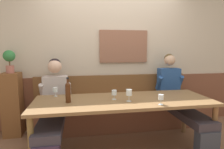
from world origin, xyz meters
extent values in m
cube|color=#C5B29C|center=(0.00, 1.09, 1.40)|extent=(6.80, 0.08, 2.80)
cube|color=brown|center=(0.21, 1.03, 1.46)|extent=(0.87, 0.04, 0.57)
cube|color=brown|center=(0.00, 1.04, 0.46)|extent=(6.80, 0.03, 0.92)
cube|color=brown|center=(0.00, 0.81, 0.22)|extent=(2.74, 0.42, 0.44)
cube|color=brown|center=(0.00, 0.81, 0.47)|extent=(2.68, 0.39, 0.05)
cube|color=brown|center=(0.00, 1.00, 0.71)|extent=(2.74, 0.04, 0.45)
cube|color=brown|center=(0.00, 0.12, 0.71)|extent=(2.44, 0.86, 0.04)
cylinder|color=brown|center=(-1.15, -0.25, 0.34)|extent=(0.07, 0.07, 0.69)
cylinder|color=brown|center=(1.15, -0.25, 0.34)|extent=(0.07, 0.07, 0.69)
cylinder|color=brown|center=(-1.15, 0.48, 0.34)|extent=(0.07, 0.07, 0.69)
cylinder|color=brown|center=(1.15, 0.48, 0.34)|extent=(0.07, 0.07, 0.69)
cube|color=#353039|center=(-0.98, 0.20, 0.43)|extent=(0.33, 1.13, 0.11)
cube|color=#B7A8A4|center=(-0.98, 0.81, 0.73)|extent=(0.39, 0.22, 0.48)
sphere|color=#DAAA90|center=(-0.98, 0.80, 1.13)|extent=(0.22, 0.22, 0.22)
sphere|color=black|center=(-0.98, 0.83, 1.16)|extent=(0.20, 0.20, 0.20)
cylinder|color=#B7A8A4|center=(-1.19, 0.77, 0.75)|extent=(0.08, 0.20, 0.27)
cylinder|color=#B7A8A4|center=(-0.77, 0.77, 0.75)|extent=(0.08, 0.20, 0.27)
cube|color=#313540|center=(1.00, -0.32, 0.19)|extent=(0.28, 0.14, 0.38)
cube|color=#322C32|center=(1.00, 0.20, 0.43)|extent=(0.31, 1.14, 0.11)
cube|color=navy|center=(1.00, 0.81, 0.78)|extent=(0.37, 0.19, 0.57)
sphere|color=tan|center=(1.00, 0.80, 1.21)|extent=(0.19, 0.19, 0.19)
sphere|color=#503D20|center=(1.00, 0.83, 1.24)|extent=(0.18, 0.18, 0.18)
cylinder|color=navy|center=(0.80, 0.77, 0.81)|extent=(0.08, 0.20, 0.27)
cylinder|color=navy|center=(1.20, 0.77, 0.81)|extent=(0.08, 0.20, 0.27)
cylinder|color=#47220F|center=(-0.75, 0.10, 0.83)|extent=(0.07, 0.07, 0.22)
sphere|color=#47220F|center=(-0.75, 0.10, 0.95)|extent=(0.07, 0.07, 0.07)
cylinder|color=#47220F|center=(-0.75, 0.10, 1.00)|extent=(0.03, 0.03, 0.07)
cylinder|color=black|center=(-0.75, 0.10, 1.05)|extent=(0.03, 0.03, 0.02)
cylinder|color=silver|center=(-0.13, 0.14, 0.73)|extent=(0.06, 0.06, 0.00)
cylinder|color=silver|center=(-0.13, 0.14, 0.76)|extent=(0.01, 0.01, 0.06)
cylinder|color=silver|center=(-0.13, 0.14, 0.82)|extent=(0.07, 0.07, 0.07)
cylinder|color=silver|center=(0.05, 0.01, 0.73)|extent=(0.07, 0.07, 0.00)
cylinder|color=silver|center=(0.05, 0.01, 0.77)|extent=(0.01, 0.01, 0.08)
cylinder|color=silver|center=(0.05, 0.01, 0.85)|extent=(0.08, 0.08, 0.08)
cylinder|color=silver|center=(-0.94, 0.45, 0.73)|extent=(0.06, 0.06, 0.00)
cylinder|color=silver|center=(-0.94, 0.45, 0.76)|extent=(0.01, 0.01, 0.06)
cylinder|color=silver|center=(-0.94, 0.45, 0.83)|extent=(0.07, 0.07, 0.07)
cylinder|color=silver|center=(0.40, -0.21, 0.73)|extent=(0.06, 0.06, 0.00)
cylinder|color=silver|center=(0.40, -0.21, 0.76)|extent=(0.01, 0.01, 0.06)
cylinder|color=silver|center=(0.40, -0.21, 0.82)|extent=(0.06, 0.06, 0.07)
cylinder|color=#F0E37F|center=(0.40, -0.21, 0.80)|extent=(0.06, 0.06, 0.02)
cube|color=brown|center=(-1.67, 0.86, 0.52)|extent=(0.28, 0.28, 1.04)
cylinder|color=#AC6155|center=(-1.67, 0.86, 1.09)|extent=(0.12, 0.12, 0.12)
cylinder|color=brown|center=(-1.67, 0.86, 1.19)|extent=(0.02, 0.02, 0.08)
sphere|color=#30773C|center=(-1.67, 0.86, 1.31)|extent=(0.18, 0.18, 0.18)
camera|label=1|loc=(-0.61, -2.41, 1.44)|focal=31.07mm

